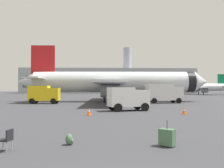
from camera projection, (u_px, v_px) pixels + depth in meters
name	position (u px, v px, depth m)	size (l,w,h in m)	color
airplane_at_gate	(114.00, 82.00, 45.71)	(35.68, 32.11, 10.50)	silver
airplane_taxiing	(198.00, 87.00, 99.20)	(28.44, 25.68, 8.35)	silver
service_truck	(44.00, 94.00, 39.51)	(4.83, 2.58, 2.90)	yellow
fuel_truck	(164.00, 93.00, 41.08)	(6.20, 3.20, 3.20)	white
cargo_van	(128.00, 98.00, 27.00)	(4.76, 3.25, 2.60)	white
safety_cone_near	(184.00, 111.00, 23.40)	(0.44, 0.44, 0.61)	#F2590C
safety_cone_mid	(89.00, 112.00, 22.43)	(0.44, 0.44, 0.67)	#F2590C
rolling_suitcase	(167.00, 137.00, 10.41)	(0.75, 0.72, 1.10)	#476B4C
traveller_backpack	(69.00, 140.00, 10.69)	(0.36, 0.40, 0.48)	#476B4C
gate_chair	(7.00, 139.00, 9.62)	(0.56, 0.56, 0.86)	black
terminal_building	(109.00, 81.00, 133.73)	(90.33, 22.27, 24.84)	#9EA3AD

